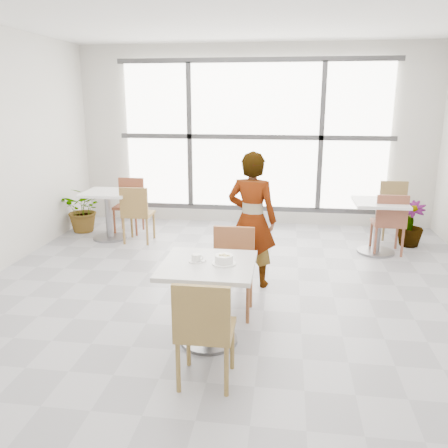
# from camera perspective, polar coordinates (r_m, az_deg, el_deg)

# --- Properties ---
(floor) EXTENTS (7.00, 7.00, 0.00)m
(floor) POSITION_cam_1_polar(r_m,az_deg,el_deg) (4.88, 0.49, -10.45)
(floor) COLOR #9E9EA5
(floor) RESTS_ON ground
(wall_back) EXTENTS (6.00, 0.00, 6.00)m
(wall_back) POSITION_cam_1_polar(r_m,az_deg,el_deg) (7.91, 3.81, 10.77)
(wall_back) COLOR silver
(wall_back) RESTS_ON ground
(wall_front) EXTENTS (6.00, 0.00, 6.00)m
(wall_front) POSITION_cam_1_polar(r_m,az_deg,el_deg) (1.20, -22.27, -17.25)
(wall_front) COLOR silver
(wall_front) RESTS_ON ground
(window) EXTENTS (4.60, 0.07, 2.52)m
(window) POSITION_cam_1_polar(r_m,az_deg,el_deg) (7.84, 3.78, 10.74)
(window) COLOR white
(window) RESTS_ON ground
(main_table) EXTENTS (0.80, 0.80, 0.75)m
(main_table) POSITION_cam_1_polar(r_m,az_deg,el_deg) (4.06, -1.97, -7.89)
(main_table) COLOR silver
(main_table) RESTS_ON ground
(chair_near) EXTENTS (0.42, 0.42, 0.87)m
(chair_near) POSITION_cam_1_polar(r_m,az_deg,el_deg) (3.47, -2.50, -12.59)
(chair_near) COLOR olive
(chair_near) RESTS_ON ground
(chair_far) EXTENTS (0.42, 0.42, 0.87)m
(chair_far) POSITION_cam_1_polar(r_m,az_deg,el_deg) (4.66, 1.07, -5.07)
(chair_far) COLOR #955833
(chair_far) RESTS_ON ground
(oatmeal_bowl) EXTENTS (0.21, 0.21, 0.09)m
(oatmeal_bowl) POSITION_cam_1_polar(r_m,az_deg,el_deg) (3.94, 0.01, -4.39)
(oatmeal_bowl) COLOR white
(oatmeal_bowl) RESTS_ON main_table
(coffee_cup) EXTENTS (0.16, 0.13, 0.07)m
(coffee_cup) POSITION_cam_1_polar(r_m,az_deg,el_deg) (4.01, -3.45, -4.28)
(coffee_cup) COLOR white
(coffee_cup) RESTS_ON main_table
(person) EXTENTS (0.63, 0.48, 1.57)m
(person) POSITION_cam_1_polar(r_m,az_deg,el_deg) (5.25, 3.49, 0.52)
(person) COLOR black
(person) RESTS_ON ground
(bg_table_left) EXTENTS (0.70, 0.70, 0.75)m
(bg_table_left) POSITION_cam_1_polar(r_m,az_deg,el_deg) (7.31, -14.17, 1.91)
(bg_table_left) COLOR white
(bg_table_left) RESTS_ON ground
(bg_table_right) EXTENTS (0.70, 0.70, 0.75)m
(bg_table_right) POSITION_cam_1_polar(r_m,az_deg,el_deg) (6.77, 18.62, 0.53)
(bg_table_right) COLOR white
(bg_table_right) RESTS_ON ground
(bg_chair_left_near) EXTENTS (0.42, 0.42, 0.87)m
(bg_chair_left_near) POSITION_cam_1_polar(r_m,az_deg,el_deg) (6.99, -10.81, 1.63)
(bg_chair_left_near) COLOR olive
(bg_chair_left_near) RESTS_ON ground
(bg_chair_left_far) EXTENTS (0.42, 0.42, 0.87)m
(bg_chair_left_far) POSITION_cam_1_polar(r_m,az_deg,el_deg) (7.66, -11.62, 2.78)
(bg_chair_left_far) COLOR brown
(bg_chair_left_far) RESTS_ON ground
(bg_chair_right_near) EXTENTS (0.42, 0.42, 0.87)m
(bg_chair_right_near) POSITION_cam_1_polar(r_m,az_deg,el_deg) (6.75, 19.84, 0.49)
(bg_chair_right_near) COLOR brown
(bg_chair_right_near) RESTS_ON ground
(bg_chair_right_far) EXTENTS (0.42, 0.42, 0.87)m
(bg_chair_right_far) POSITION_cam_1_polar(r_m,az_deg,el_deg) (7.68, 20.34, 2.15)
(bg_chair_right_far) COLOR olive
(bg_chair_right_far) RESTS_ON ground
(plant_left) EXTENTS (0.68, 0.59, 0.75)m
(plant_left) POSITION_cam_1_polar(r_m,az_deg,el_deg) (7.84, -16.96, 1.78)
(plant_left) COLOR #438145
(plant_left) RESTS_ON ground
(plant_right) EXTENTS (0.48, 0.48, 0.67)m
(plant_right) POSITION_cam_1_polar(r_m,az_deg,el_deg) (7.31, 22.13, 0.02)
(plant_right) COLOR #4C8539
(plant_right) RESTS_ON ground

